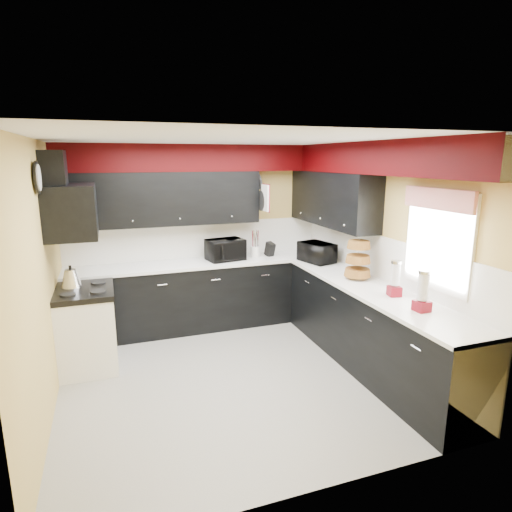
{
  "coord_description": "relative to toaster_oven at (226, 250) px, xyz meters",
  "views": [
    {
      "loc": [
        -1.2,
        -4.12,
        2.32
      ],
      "look_at": [
        0.48,
        0.66,
        1.16
      ],
      "focal_mm": 30.0,
      "sensor_mm": 36.0,
      "label": 1
    }
  ],
  "objects": [
    {
      "name": "soffit_right",
      "position": [
        1.3,
        -1.67,
        1.24
      ],
      "size": [
        0.36,
        3.24,
        0.35
      ],
      "primitive_type": "cube",
      "color": "black",
      "rests_on": "wall_right"
    },
    {
      "name": "knife_block",
      "position": [
        0.66,
        0.01,
        -0.04
      ],
      "size": [
        0.12,
        0.15,
        0.2
      ],
      "primitive_type": "cube",
      "rotation": [
        0.0,
        0.0,
        0.29
      ],
      "color": "black",
      "rests_on": "counter_back"
    },
    {
      "name": "splash_right",
      "position": [
        1.47,
        -1.49,
        0.11
      ],
      "size": [
        0.02,
        3.6,
        0.5
      ],
      "primitive_type": "cube",
      "color": "white",
      "rests_on": "counter_right"
    },
    {
      "name": "baskets",
      "position": [
        1.2,
        -1.44,
        0.1
      ],
      "size": [
        0.27,
        0.27,
        0.5
      ],
      "primitive_type": null,
      "color": "brown",
      "rests_on": "upper_right"
    },
    {
      "name": "hood_duct",
      "position": [
        -2.0,
        -0.74,
        1.12
      ],
      "size": [
        0.24,
        0.4,
        0.4
      ],
      "primitive_type": "cube",
      "color": "black",
      "rests_on": "wall_left"
    },
    {
      "name": "cut_board",
      "position": [
        0.51,
        -0.19,
        0.72
      ],
      "size": [
        0.03,
        0.26,
        0.35
      ],
      "primitive_type": "cube",
      "color": "white",
      "rests_on": "upper_back"
    },
    {
      "name": "upper_back",
      "position": [
        -0.82,
        0.14,
        0.72
      ],
      "size": [
        2.6,
        0.35,
        0.7
      ],
      "primitive_type": "cube",
      "color": "black",
      "rests_on": "wall_back"
    },
    {
      "name": "cab_right",
      "position": [
        1.18,
        -1.79,
        -0.63
      ],
      "size": [
        0.6,
        3.0,
        0.9
      ],
      "primitive_type": "cube",
      "color": "black",
      "rests_on": "ground"
    },
    {
      "name": "clock",
      "position": [
        -2.09,
        -1.24,
        1.07
      ],
      "size": [
        0.03,
        0.3,
        0.3
      ],
      "primitive_type": null,
      "color": "black",
      "rests_on": "wall_left"
    },
    {
      "name": "pan_top",
      "position": [
        0.5,
        0.06,
        0.92
      ],
      "size": [
        0.03,
        0.22,
        0.4
      ],
      "primitive_type": null,
      "color": "black",
      "rests_on": "upper_back"
    },
    {
      "name": "hood",
      "position": [
        -1.87,
        -0.74,
        0.7
      ],
      "size": [
        0.5,
        0.78,
        0.55
      ],
      "primitive_type": "cube",
      "color": "black",
      "rests_on": "wall_left"
    },
    {
      "name": "wall_left",
      "position": [
        -2.12,
        -1.49,
        0.17
      ],
      "size": [
        0.06,
        3.6,
        2.5
      ],
      "primitive_type": "cube",
      "color": "#E0C666",
      "rests_on": "ground"
    },
    {
      "name": "cab_back",
      "position": [
        -0.32,
        0.01,
        -0.63
      ],
      "size": [
        3.6,
        0.6,
        0.9
      ],
      "primitive_type": "cube",
      "color": "black",
      "rests_on": "ground"
    },
    {
      "name": "valance",
      "position": [
        1.41,
        -2.39,
        0.87
      ],
      "size": [
        0.04,
        0.88,
        0.2
      ],
      "primitive_type": "cube",
      "color": "red",
      "rests_on": "wall_right"
    },
    {
      "name": "ceiling",
      "position": [
        -0.32,
        -1.49,
        1.42
      ],
      "size": [
        3.6,
        3.6,
        0.06
      ],
      "primitive_type": "cube",
      "color": "white",
      "rests_on": "wall_back"
    },
    {
      "name": "toaster_oven",
      "position": [
        0.0,
        0.0,
        0.0
      ],
      "size": [
        0.56,
        0.49,
        0.29
      ],
      "primitive_type": "imported",
      "rotation": [
        0.0,
        0.0,
        0.17
      ],
      "color": "black",
      "rests_on": "counter_back"
    },
    {
      "name": "stove",
      "position": [
        -1.82,
        -0.74,
        -0.65
      ],
      "size": [
        0.6,
        0.75,
        0.86
      ],
      "primitive_type": "cube",
      "color": "white",
      "rests_on": "ground"
    },
    {
      "name": "ground",
      "position": [
        -0.32,
        -1.49,
        -1.08
      ],
      "size": [
        3.6,
        3.6,
        0.0
      ],
      "primitive_type": "plane",
      "color": "gray",
      "rests_on": "ground"
    },
    {
      "name": "utensil_crock",
      "position": [
        0.45,
        0.05,
        -0.07
      ],
      "size": [
        0.19,
        0.19,
        0.15
      ],
      "primitive_type": "cylinder",
      "rotation": [
        0.0,
        0.0,
        -0.38
      ],
      "color": "silver",
      "rests_on": "counter_back"
    },
    {
      "name": "cooktop",
      "position": [
        -1.82,
        -0.74,
        -0.19
      ],
      "size": [
        0.62,
        0.77,
        0.06
      ],
      "primitive_type": "cube",
      "color": "black",
      "rests_on": "stove"
    },
    {
      "name": "microwave",
      "position": [
        1.14,
        -0.53,
        -0.01
      ],
      "size": [
        0.44,
        0.55,
        0.27
      ],
      "primitive_type": "imported",
      "rotation": [
        0.0,
        0.0,
        1.83
      ],
      "color": "black",
      "rests_on": "counter_right"
    },
    {
      "name": "wall_back",
      "position": [
        -0.32,
        0.31,
        0.17
      ],
      "size": [
        3.6,
        0.06,
        2.5
      ],
      "primitive_type": "cube",
      "color": "#E0C666",
      "rests_on": "ground"
    },
    {
      "name": "wall_right",
      "position": [
        1.48,
        -1.49,
        0.17
      ],
      "size": [
        0.06,
        3.6,
        2.5
      ],
      "primitive_type": "cube",
      "color": "#E0C666",
      "rests_on": "ground"
    },
    {
      "name": "window",
      "position": [
        1.46,
        -2.39,
        0.47
      ],
      "size": [
        0.03,
        0.86,
        0.96
      ],
      "primitive_type": null,
      "color": "white",
      "rests_on": "wall_right"
    },
    {
      "name": "counter_back",
      "position": [
        -0.32,
        0.01,
        -0.16
      ],
      "size": [
        3.62,
        0.64,
        0.04
      ],
      "primitive_type": "cube",
      "color": "white",
      "rests_on": "cab_back"
    },
    {
      "name": "pan_mid",
      "position": [
        0.5,
        -0.07,
        0.67
      ],
      "size": [
        0.03,
        0.28,
        0.46
      ],
      "primitive_type": null,
      "color": "black",
      "rests_on": "upper_back"
    },
    {
      "name": "deco_plate",
      "position": [
        1.45,
        -1.84,
        1.17
      ],
      "size": [
        0.03,
        0.24,
        0.24
      ],
      "primitive_type": null,
      "color": "white",
      "rests_on": "wall_right"
    },
    {
      "name": "pan_low",
      "position": [
        0.5,
        0.19,
        0.64
      ],
      "size": [
        0.03,
        0.24,
        0.42
      ],
      "primitive_type": null,
      "color": "black",
      "rests_on": "upper_back"
    },
    {
      "name": "splash_back",
      "position": [
        -0.32,
        0.3,
        0.11
      ],
      "size": [
        3.6,
        0.02,
        0.5
      ],
      "primitive_type": "cube",
      "color": "white",
      "rests_on": "counter_back"
    },
    {
      "name": "upper_right",
      "position": [
        1.3,
        -0.59,
        0.72
      ],
      "size": [
        0.35,
        1.8,
        0.7
      ],
      "primitive_type": "cube",
      "color": "black",
      "rests_on": "wall_right"
    },
    {
      "name": "dispenser_b",
      "position": [
        1.16,
        -2.58,
        0.03
      ],
      "size": [
        0.14,
        0.14,
        0.35
      ],
      "primitive_type": null,
      "rotation": [
        0.0,
        0.0,
        0.05
      ],
      "color": "#5E190E",
      "rests_on": "counter_right"
    },
    {
      "name": "kettle",
      "position": [
        -1.95,
        -0.59,
        -0.07
      ],
      "size": [
        0.28,
        0.28,
        0.2
      ],
      "primitive_type": null,
      "rotation": [
        0.0,
        0.0,
        -0.34
      ],
      "color": "silver",
      "rests_on": "cooktop"
    },
    {
      "name": "dispenser_a",
      "position": [
        1.21,
        -2.12,
        0.02
      ],
      "size": [
        0.14,
        0.14,
        0.33
      ],
      "primitive_type": null,
      "rotation": [
        0.0,
        0.0,
        -0.21
      ],
      "color": "#6C0900",
      "rests_on": "counter_right"
    },
    {
      "name": "soffit_back",
      "position": [
        -0.32,
        0.13,
        1.24
      ],
      "size": [
        3.6,
        0.36,
        0.35
      ],
      "primitive_type": "cube",
      "color": "black",
      "rests_on": "wall_back"
    },
    {
      "name": "counter_right",
      "position": [
        1.18,
        -1.79,
        -0.16
      ],
      "size": [
        0.64,
        3.02,
        0.04
      ],
      "primitive_type": "cube",
      "color": "white",
      "rests_on": "cab_right"
    }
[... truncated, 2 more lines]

